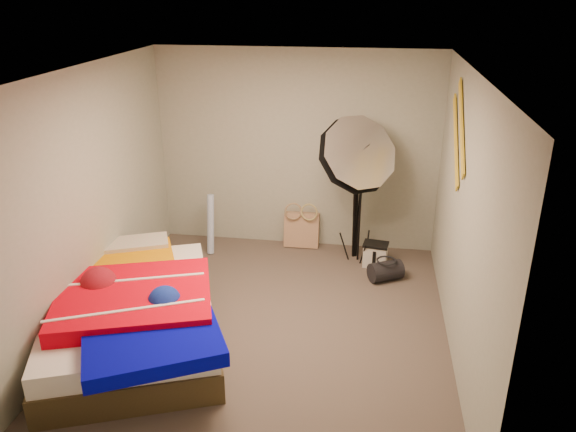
% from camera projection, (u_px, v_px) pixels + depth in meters
% --- Properties ---
extents(floor, '(4.00, 4.00, 0.00)m').
position_uv_depth(floor, '(269.00, 325.00, 5.64)').
color(floor, brown).
rests_on(floor, ground).
extents(ceiling, '(4.00, 4.00, 0.00)m').
position_uv_depth(ceiling, '(265.00, 71.00, 4.68)').
color(ceiling, silver).
rests_on(ceiling, wall_back).
extents(wall_back, '(3.50, 0.00, 3.50)m').
position_uv_depth(wall_back, '(297.00, 151.00, 6.99)').
color(wall_back, '#9A9E8F').
rests_on(wall_back, floor).
extents(wall_front, '(3.50, 0.00, 3.50)m').
position_uv_depth(wall_front, '(206.00, 333.00, 3.33)').
color(wall_front, '#9A9E8F').
rests_on(wall_front, floor).
extents(wall_left, '(0.00, 4.00, 4.00)m').
position_uv_depth(wall_left, '(89.00, 200.00, 5.40)').
color(wall_left, '#9A9E8F').
rests_on(wall_left, floor).
extents(wall_right, '(0.00, 4.00, 4.00)m').
position_uv_depth(wall_right, '(464.00, 221.00, 4.92)').
color(wall_right, '#9A9E8F').
rests_on(wall_right, floor).
extents(tote_bag, '(0.45, 0.20, 0.46)m').
position_uv_depth(tote_bag, '(302.00, 230.00, 7.28)').
color(tote_bag, tan).
rests_on(tote_bag, floor).
extents(wrapping_roll, '(0.09, 0.22, 0.76)m').
position_uv_depth(wrapping_roll, '(211.00, 224.00, 7.06)').
color(wrapping_roll, '#5F85C8').
rests_on(wrapping_roll, floor).
extents(camera_case, '(0.30, 0.23, 0.27)m').
position_uv_depth(camera_case, '(375.00, 255.00, 6.78)').
color(camera_case, beige).
rests_on(camera_case, floor).
extents(duffel_bag, '(0.44, 0.38, 0.23)m').
position_uv_depth(duffel_bag, '(386.00, 271.00, 6.46)').
color(duffel_bag, black).
rests_on(duffel_bag, floor).
extents(wall_stripe_upper, '(0.02, 0.91, 0.78)m').
position_uv_depth(wall_stripe_upper, '(462.00, 127.00, 5.20)').
color(wall_stripe_upper, gold).
rests_on(wall_stripe_upper, wall_right).
extents(wall_stripe_lower, '(0.02, 0.91, 0.78)m').
position_uv_depth(wall_stripe_lower, '(456.00, 141.00, 5.51)').
color(wall_stripe_lower, gold).
rests_on(wall_stripe_lower, wall_right).
extents(bed, '(2.25, 2.58, 0.63)m').
position_uv_depth(bed, '(132.00, 312.00, 5.27)').
color(bed, '#44351E').
rests_on(bed, floor).
extents(photo_umbrella, '(0.92, 1.03, 1.93)m').
position_uv_depth(photo_umbrella, '(355.00, 156.00, 6.31)').
color(photo_umbrella, black).
rests_on(photo_umbrella, floor).
extents(camera_tripod, '(0.08, 0.08, 1.39)m').
position_uv_depth(camera_tripod, '(357.00, 196.00, 6.78)').
color(camera_tripod, black).
rests_on(camera_tripod, floor).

